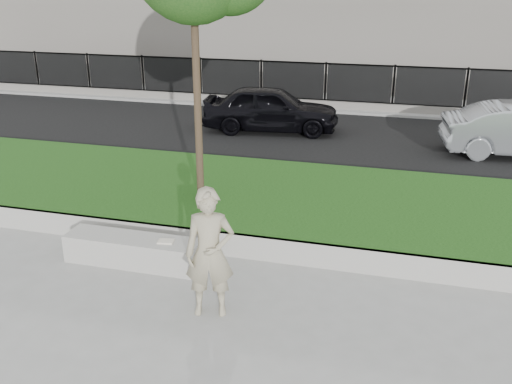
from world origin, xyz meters
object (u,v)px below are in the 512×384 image
(car_dark, at_px, (271,108))
(stone_bench, at_px, (133,250))
(book, at_px, (166,241))
(man, at_px, (210,253))

(car_dark, bearing_deg, stone_bench, 171.92)
(stone_bench, height_order, car_dark, car_dark)
(book, bearing_deg, man, -51.98)
(stone_bench, distance_m, book, 0.62)
(stone_bench, distance_m, car_dark, 8.41)
(book, height_order, car_dark, car_dark)
(stone_bench, bearing_deg, car_dark, 89.24)
(stone_bench, bearing_deg, book, -0.80)
(car_dark, bearing_deg, man, -178.02)
(man, height_order, car_dark, man)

